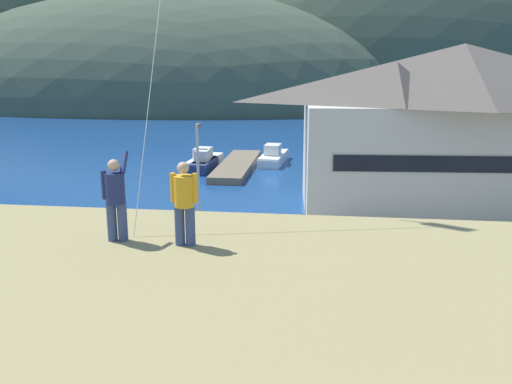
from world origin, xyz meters
TOP-DOWN VIEW (x-y plane):
  - ground_plane at (0.00, 0.00)m, footprint 600.00×600.00m
  - parking_lot_pad at (0.00, 5.00)m, footprint 40.00×20.00m
  - bay_water at (0.00, 60.00)m, footprint 360.00×84.00m
  - far_hill_west_ridge at (-76.06, 118.86)m, footprint 136.50×54.77m
  - far_hill_east_peak at (-37.94, 109.58)m, footprint 127.77×64.44m
  - far_hill_center_saddle at (27.29, 117.00)m, footprint 126.39×46.23m
  - harbor_lodge at (12.67, 21.48)m, footprint 24.03×11.75m
  - wharf_dock at (-5.76, 34.79)m, footprint 3.20×15.19m
  - moored_boat_wharfside at (-9.22, 34.98)m, footprint 2.80×7.11m
  - moored_boat_outer_mooring at (-2.30, 38.17)m, footprint 2.82×7.21m
  - moored_boat_inner_slip at (-8.99, 33.53)m, footprint 2.00×5.74m
  - parked_car_back_row_left at (-8.65, 7.08)m, footprint 4.31×2.27m
  - parked_car_mid_row_near at (-3.30, 6.23)m, footprint 4.35×2.36m
  - parked_car_front_row_silver at (9.01, 1.22)m, footprint 4.20×2.06m
  - parked_car_back_row_right at (-9.59, 0.38)m, footprint 4.34×2.34m
  - parking_light_pole at (-4.15, 10.55)m, footprint 0.24×0.78m
  - person_kite_flyer at (-1.36, -8.81)m, footprint 0.52×0.69m
  - person_companion at (0.13, -8.92)m, footprint 0.55×0.40m

SIDE VIEW (x-z plane):
  - ground_plane at x=0.00m, z-range 0.00..0.00m
  - far_hill_west_ridge at x=-76.06m, z-range -44.52..44.52m
  - far_hill_east_peak at x=-37.94m, z-range -26.74..26.74m
  - far_hill_center_saddle at x=27.29m, z-range -37.31..37.31m
  - bay_water at x=0.00m, z-range 0.00..0.03m
  - parking_lot_pad at x=0.00m, z-range 0.00..0.10m
  - wharf_dock at x=-5.76m, z-range 0.00..0.70m
  - moored_boat_wharfside at x=-9.22m, z-range -0.36..1.80m
  - moored_boat_inner_slip at x=-8.99m, z-range -0.36..1.80m
  - moored_boat_outer_mooring at x=-2.30m, z-range -0.36..1.80m
  - parked_car_back_row_left at x=-8.65m, z-range 0.15..1.97m
  - parked_car_mid_row_near at x=-3.30m, z-range 0.15..1.97m
  - parked_car_front_row_silver at x=9.01m, z-range 0.15..1.97m
  - parked_car_back_row_right at x=-9.59m, z-range 0.15..1.97m
  - parking_light_pole at x=-4.15m, z-range 0.64..8.04m
  - harbor_lodge at x=12.67m, z-range 0.39..12.50m
  - person_companion at x=0.13m, z-range 7.45..9.19m
  - person_kite_flyer at x=-1.36m, z-range 7.41..9.26m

